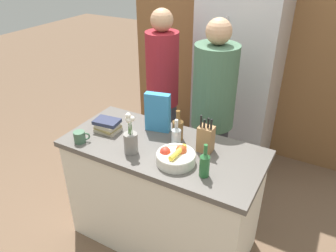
{
  "coord_description": "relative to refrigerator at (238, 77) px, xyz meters",
  "views": [
    {
      "loc": [
        0.97,
        -1.66,
        2.15
      ],
      "look_at": [
        0.0,
        0.08,
        1.01
      ],
      "focal_mm": 35.0,
      "sensor_mm": 36.0,
      "label": 1
    }
  ],
  "objects": [
    {
      "name": "kitchen_island",
      "position": [
        -0.08,
        -1.37,
        -0.52
      ],
      "size": [
        1.42,
        0.66,
        0.89
      ],
      "color": "silver",
      "rests_on": "ground_plane"
    },
    {
      "name": "cereal_box",
      "position": [
        -0.22,
        -1.19,
        0.08
      ],
      "size": [
        0.19,
        0.1,
        0.3
      ],
      "color": "teal",
      "rests_on": "kitchen_island"
    },
    {
      "name": "coffee_mug",
      "position": [
        -0.62,
        -1.61,
        -0.03
      ],
      "size": [
        0.1,
        0.09,
        0.08
      ],
      "color": "#42664C",
      "rests_on": "kitchen_island"
    },
    {
      "name": "fruit_bowl",
      "position": [
        0.09,
        -1.49,
        -0.03
      ],
      "size": [
        0.25,
        0.25,
        0.11
      ],
      "color": "silver",
      "rests_on": "kitchen_island"
    },
    {
      "name": "person_in_blue",
      "position": [
        0.04,
        -0.76,
        -0.03
      ],
      "size": [
        0.35,
        0.35,
        1.67
      ],
      "rotation": [
        0.0,
        0.0,
        0.38
      ],
      "color": "#383842",
      "rests_on": "ground_plane"
    },
    {
      "name": "bottle_wine",
      "position": [
        0.0,
        -1.32,
        0.01
      ],
      "size": [
        0.07,
        0.07,
        0.21
      ],
      "color": "#B2BCC1",
      "rests_on": "kitchen_island"
    },
    {
      "name": "person_at_sink",
      "position": [
        -0.53,
        -0.59,
        -0.02
      ],
      "size": [
        0.3,
        0.3,
        1.67
      ],
      "rotation": [
        0.0,
        0.0,
        0.16
      ],
      "color": "#383842",
      "rests_on": "ground_plane"
    },
    {
      "name": "book_stack",
      "position": [
        -0.55,
        -1.39,
        -0.03
      ],
      "size": [
        0.2,
        0.16,
        0.09
      ],
      "color": "#B7A88E",
      "rests_on": "kitchen_island"
    },
    {
      "name": "bottle_oil",
      "position": [
        -0.03,
        -1.23,
        0.02
      ],
      "size": [
        0.08,
        0.08,
        0.23
      ],
      "color": "brown",
      "rests_on": "kitchen_island"
    },
    {
      "name": "back_wall_wood",
      "position": [
        -0.08,
        0.36,
        0.33
      ],
      "size": [
        2.62,
        0.12,
        2.6
      ],
      "color": "brown",
      "rests_on": "ground_plane"
    },
    {
      "name": "flower_vase",
      "position": [
        -0.23,
        -1.53,
        0.03
      ],
      "size": [
        0.09,
        0.09,
        0.3
      ],
      "color": "gray",
      "rests_on": "kitchen_island"
    },
    {
      "name": "refrigerator",
      "position": [
        0.0,
        0.0,
        0.0
      ],
      "size": [
        0.75,
        0.62,
        1.93
      ],
      "color": "#B7B7BC",
      "rests_on": "ground_plane"
    },
    {
      "name": "knife_block",
      "position": [
        0.2,
        -1.27,
        0.03
      ],
      "size": [
        0.1,
        0.09,
        0.27
      ],
      "color": "olive",
      "rests_on": "kitchen_island"
    },
    {
      "name": "bottle_vinegar",
      "position": [
        0.3,
        -1.53,
        0.02
      ],
      "size": [
        0.06,
        0.06,
        0.22
      ],
      "color": "#286633",
      "rests_on": "kitchen_island"
    },
    {
      "name": "ground_plane",
      "position": [
        -0.08,
        -1.37,
        -0.97
      ],
      "size": [
        14.0,
        14.0,
        0.0
      ],
      "primitive_type": "plane",
      "color": "brown"
    }
  ]
}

